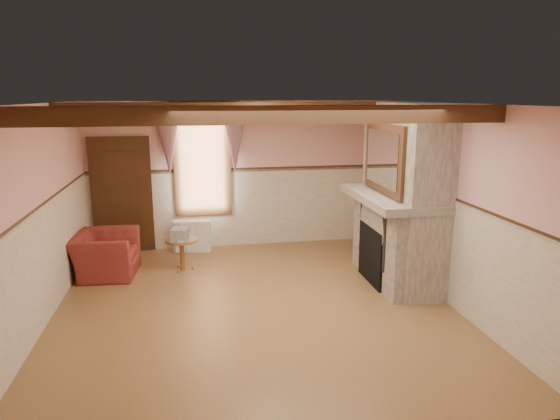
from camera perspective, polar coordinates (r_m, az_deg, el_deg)
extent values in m
cube|color=brown|center=(7.19, -2.92, -10.85)|extent=(5.50, 6.00, 0.01)
cube|color=silver|center=(6.57, -3.21, 12.06)|extent=(5.50, 6.00, 0.01)
cube|color=#D89C95|center=(9.68, -5.26, 4.02)|extent=(5.50, 0.02, 2.80)
cube|color=#D89C95|center=(3.92, 2.45, -9.67)|extent=(5.50, 0.02, 2.80)
cube|color=#D89C95|center=(6.98, -26.08, -0.81)|extent=(0.02, 6.00, 2.80)
cube|color=#D89C95|center=(7.58, 18.05, 0.90)|extent=(0.02, 6.00, 2.80)
cube|color=black|center=(8.04, 10.82, -5.01)|extent=(0.20, 0.95, 0.90)
imported|color=maroon|center=(8.71, -19.29, -4.79)|extent=(1.02, 1.15, 0.70)
cylinder|color=brown|center=(8.62, -11.13, -5.02)|extent=(0.64, 0.64, 0.55)
cube|color=#B7AD8C|center=(8.47, -11.37, -2.69)|extent=(0.31, 0.36, 0.20)
cube|color=white|center=(9.59, -10.01, -2.95)|extent=(0.72, 0.29, 0.60)
imported|color=brown|center=(7.80, 13.07, 2.02)|extent=(0.37, 0.37, 0.09)
cube|color=black|center=(8.56, 10.89, 3.46)|extent=(0.14, 0.24, 0.20)
cylinder|color=gold|center=(8.46, 11.13, 3.62)|extent=(0.11, 0.11, 0.28)
cylinder|color=#9F2A13|center=(7.28, 14.82, 1.43)|extent=(0.06, 0.06, 0.16)
cylinder|color=yellow|center=(7.56, 13.84, 1.76)|extent=(0.06, 0.06, 0.12)
cube|color=gray|center=(7.96, 13.97, 1.72)|extent=(0.85, 2.00, 2.80)
cube|color=gray|center=(7.90, 12.76, 1.40)|extent=(1.05, 2.05, 0.12)
cube|color=silver|center=(7.73, 11.72, 5.79)|extent=(0.06, 1.44, 1.04)
cube|color=black|center=(9.73, -17.60, 1.41)|extent=(1.10, 0.10, 2.10)
cube|color=white|center=(9.58, -8.87, 5.34)|extent=(1.06, 0.08, 2.02)
cube|color=gray|center=(9.43, -8.99, 8.88)|extent=(1.30, 0.14, 1.40)
cube|color=black|center=(5.39, -1.62, 10.79)|extent=(5.50, 0.18, 0.20)
cube|color=black|center=(7.77, -4.30, 11.46)|extent=(5.50, 0.18, 0.20)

